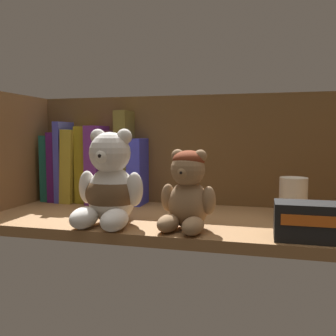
{
  "coord_description": "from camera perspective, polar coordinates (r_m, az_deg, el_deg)",
  "views": [
    {
      "loc": [
        15.56,
        -72.04,
        18.44
      ],
      "look_at": [
        -3.08,
        0.0,
        11.92
      ],
      "focal_mm": 39.77,
      "sensor_mm": 36.0,
      "label": 1
    }
  ],
  "objects": [
    {
      "name": "book_4",
      "position": [
        0.95,
        -12.12,
        0.59
      ],
      "size": [
        3.13,
        9.04,
        18.59
      ],
      "primitive_type": "cube",
      "color": "olive",
      "rests_on": "shelf_board"
    },
    {
      "name": "book_2",
      "position": [
        0.98,
        -15.14,
        0.99
      ],
      "size": [
        1.6,
        11.09,
        19.78
      ],
      "primitive_type": "cube",
      "color": "#484ECE",
      "rests_on": "shelf_board"
    },
    {
      "name": "teddy_bear_larger",
      "position": [
        0.7,
        -8.87,
        -2.89
      ],
      "size": [
        12.91,
        13.49,
        17.68
      ],
      "color": "white",
      "rests_on": "shelf_board"
    },
    {
      "name": "book_0",
      "position": [
        1.0,
        -17.21,
        0.06
      ],
      "size": [
        2.04,
        9.22,
        16.41
      ],
      "primitive_type": "cube",
      "color": "#1A5E56",
      "rests_on": "shelf_board"
    },
    {
      "name": "small_product_box",
      "position": [
        0.63,
        21.4,
        -7.66
      ],
      "size": [
        11.9,
        6.18,
        5.94
      ],
      "color": "black",
      "rests_on": "shelf_board"
    },
    {
      "name": "book_8",
      "position": [
        0.9,
        -4.39,
        -0.47
      ],
      "size": [
        3.28,
        9.66,
        15.74
      ],
      "primitive_type": "cube",
      "color": "#393FCF",
      "rests_on": "shelf_board"
    },
    {
      "name": "book_7",
      "position": [
        0.91,
        -6.42,
        1.63
      ],
      "size": [
        2.97,
        9.01,
        22.25
      ],
      "primitive_type": "cube",
      "color": "olive",
      "rests_on": "shelf_board"
    },
    {
      "name": "book_6",
      "position": [
        0.92,
        -8.36,
        0.19
      ],
      "size": [
        3.67,
        10.21,
        17.59
      ],
      "primitive_type": "cube",
      "rotation": [
        0.0,
        -0.02,
        0.0
      ],
      "color": "#5D3146",
      "rests_on": "shelf_board"
    },
    {
      "name": "shelf_back_panel",
      "position": [
        0.89,
        4.43,
        2.11
      ],
      "size": [
        81.4,
        1.2,
        27.92
      ],
      "primitive_type": "cube",
      "color": "brown",
      "rests_on": "ground"
    },
    {
      "name": "book_3",
      "position": [
        0.97,
        -13.84,
        0.4
      ],
      "size": [
        3.57,
        11.66,
        17.94
      ],
      "primitive_type": "cube",
      "rotation": [
        0.0,
        0.04,
        0.0
      ],
      "color": "gold",
      "rests_on": "shelf_board"
    },
    {
      "name": "pillar_candle",
      "position": [
        0.77,
        18.63,
        -4.42
      ],
      "size": [
        5.39,
        5.39,
        8.24
      ],
      "primitive_type": "cylinder",
      "color": "silver",
      "rests_on": "shelf_board"
    },
    {
      "name": "book_1",
      "position": [
        0.99,
        -16.12,
        0.26
      ],
      "size": [
        1.89,
        10.27,
        17.17
      ],
      "primitive_type": "cube",
      "color": "#4F176A",
      "rests_on": "shelf_board"
    },
    {
      "name": "book_5",
      "position": [
        0.94,
        -10.29,
        0.6
      ],
      "size": [
        3.07,
        12.22,
        18.73
      ],
      "primitive_type": "cube",
      "color": "#6C2B8B",
      "rests_on": "shelf_board"
    },
    {
      "name": "shelf_board",
      "position": [
        0.76,
        2.28,
        -8.31
      ],
      "size": [
        79.0,
        29.88,
        2.0
      ],
      "primitive_type": "cube",
      "color": "olive",
      "rests_on": "ground"
    },
    {
      "name": "shelf_side_panel_left",
      "position": [
        0.91,
        -23.26,
        1.78
      ],
      "size": [
        1.6,
        32.28,
        27.92
      ],
      "primitive_type": "cube",
      "color": "olive",
      "rests_on": "ground"
    },
    {
      "name": "teddy_bear_smaller",
      "position": [
        0.65,
        2.99,
        -3.63
      ],
      "size": [
        10.4,
        10.81,
        14.03
      ],
      "color": "#93704C",
      "rests_on": "shelf_board"
    }
  ]
}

